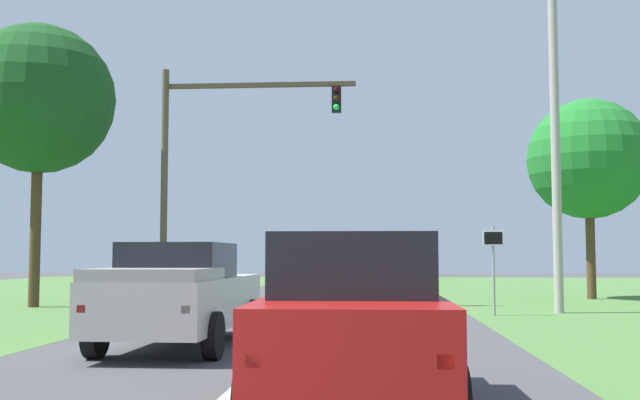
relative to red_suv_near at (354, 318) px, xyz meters
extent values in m
plane|color=#424244|center=(-1.57, 7.45, -1.02)|extent=(120.00, 120.00, 0.00)
cube|color=#9E1411|center=(0.00, -0.06, -0.20)|extent=(1.96, 4.71, 0.93)
cube|color=black|center=(0.00, 0.17, 0.60)|extent=(1.71, 2.93, 0.68)
cube|color=red|center=(-0.76, -2.39, -0.15)|extent=(0.14, 0.06, 0.12)
cube|color=red|center=(0.81, -2.37, -0.15)|extent=(0.14, 0.06, 0.12)
cylinder|color=black|center=(-0.97, 1.38, -0.66)|extent=(0.24, 0.72, 0.72)
cylinder|color=black|center=(0.94, 1.40, -0.66)|extent=(0.24, 0.72, 0.72)
cube|color=#B7B2A8|center=(-3.42, 5.67, -0.17)|extent=(2.14, 5.63, 0.91)
cube|color=black|center=(-3.42, 5.39, 0.61)|extent=(1.82, 2.16, 0.65)
cube|color=#9C978F|center=(-3.45, 3.94, 0.39)|extent=(1.96, 2.16, 0.20)
cube|color=red|center=(-4.30, 2.93, -0.12)|extent=(0.14, 0.06, 0.12)
cube|color=red|center=(-2.65, 2.89, -0.12)|extent=(0.14, 0.06, 0.12)
cylinder|color=black|center=(-4.39, 7.43, -0.62)|extent=(0.26, 0.80, 0.80)
cylinder|color=black|center=(-2.37, 7.38, -0.62)|extent=(0.26, 0.80, 0.80)
cylinder|color=black|center=(-4.46, 3.96, -0.62)|extent=(0.26, 0.80, 0.80)
cylinder|color=black|center=(-2.44, 3.92, -0.62)|extent=(0.26, 0.80, 0.80)
cylinder|color=brown|center=(-7.08, 17.27, 3.11)|extent=(0.24, 0.24, 8.27)
cube|color=#4C3D2B|center=(-3.73, 17.27, 6.64)|extent=(6.70, 0.16, 0.16)
cube|color=black|center=(-1.05, 17.27, 6.09)|extent=(0.32, 0.28, 0.90)
sphere|color=black|center=(-1.05, 17.12, 6.39)|extent=(0.22, 0.22, 0.22)
sphere|color=black|center=(-1.05, 17.12, 6.09)|extent=(0.22, 0.22, 0.22)
sphere|color=#1ED83F|center=(-1.05, 17.12, 5.79)|extent=(0.22, 0.22, 0.22)
cylinder|color=gray|center=(3.67, 13.67, 0.27)|extent=(0.08, 0.08, 2.58)
cube|color=white|center=(3.67, 13.64, 1.21)|extent=(0.60, 0.03, 0.44)
cube|color=black|center=(3.67, 13.63, 1.21)|extent=(0.52, 0.01, 0.36)
cylinder|color=#4C351E|center=(8.85, 22.39, 0.87)|extent=(0.36, 0.36, 3.79)
sphere|color=#1E7026|center=(8.85, 22.39, 4.58)|extent=(4.84, 4.84, 4.84)
cylinder|color=#9E998E|center=(5.78, 14.82, 4.01)|extent=(0.28, 0.28, 10.07)
cylinder|color=#4C351E|center=(-11.18, 16.22, 1.56)|extent=(0.36, 0.36, 5.16)
sphere|color=#18471B|center=(-11.18, 16.22, 6.05)|extent=(5.11, 5.11, 5.11)
camera|label=1|loc=(0.24, -8.65, 0.70)|focal=42.65mm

